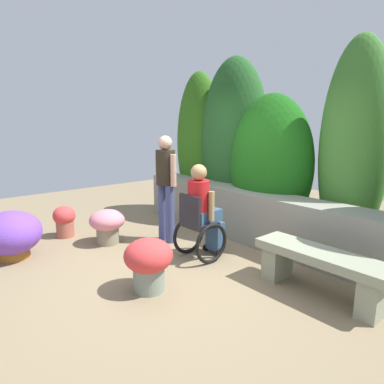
# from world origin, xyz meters

# --- Properties ---
(ground_plane) EXTENTS (12.37, 12.37, 0.00)m
(ground_plane) POSITION_xyz_m (0.00, 0.00, 0.00)
(ground_plane) COLOR #837054
(stone_retaining_wall) EXTENTS (5.08, 0.55, 0.81)m
(stone_retaining_wall) POSITION_xyz_m (0.00, 1.53, 0.40)
(stone_retaining_wall) COLOR gray
(stone_retaining_wall) RESTS_ON ground
(hedge_backdrop) EXTENTS (5.73, 1.19, 3.06)m
(hedge_backdrop) POSITION_xyz_m (-0.02, 2.12, 1.42)
(hedge_backdrop) COLOR #2F6718
(hedge_backdrop) RESTS_ON ground
(stone_bench) EXTENTS (1.48, 0.44, 0.50)m
(stone_bench) POSITION_xyz_m (1.49, 0.72, 0.33)
(stone_bench) COLOR gray
(stone_bench) RESTS_ON ground
(person_in_wheelchair) EXTENTS (0.53, 0.66, 1.33)m
(person_in_wheelchair) POSITION_xyz_m (-0.14, 0.43, 0.62)
(person_in_wheelchair) COLOR black
(person_in_wheelchair) RESTS_ON ground
(person_standing_companion) EXTENTS (0.49, 0.30, 1.68)m
(person_standing_companion) POSITION_xyz_m (-1.01, 0.47, 0.97)
(person_standing_companion) COLOR #41487B
(person_standing_companion) RESTS_ON ground
(flower_pot_purple_near) EXTENTS (0.81, 0.81, 0.68)m
(flower_pot_purple_near) POSITION_xyz_m (-1.83, -1.60, 0.34)
(flower_pot_purple_near) COLOR #935A21
(flower_pot_purple_near) RESTS_ON ground
(flower_pot_terracotta_by_wall) EXTENTS (0.55, 0.55, 0.61)m
(flower_pot_terracotta_by_wall) POSITION_xyz_m (0.19, -0.66, 0.35)
(flower_pot_terracotta_by_wall) COLOR gray
(flower_pot_terracotta_by_wall) RESTS_ON ground
(flower_pot_red_accent) EXTENTS (0.55, 0.55, 0.55)m
(flower_pot_red_accent) POSITION_xyz_m (-1.51, -0.31, 0.32)
(flower_pot_red_accent) COLOR gray
(flower_pot_red_accent) RESTS_ON ground
(flower_pot_small_foreground) EXTENTS (0.36, 0.36, 0.52)m
(flower_pot_small_foreground) POSITION_xyz_m (-2.27, -0.71, 0.29)
(flower_pot_small_foreground) COLOR #A85746
(flower_pot_small_foreground) RESTS_ON ground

